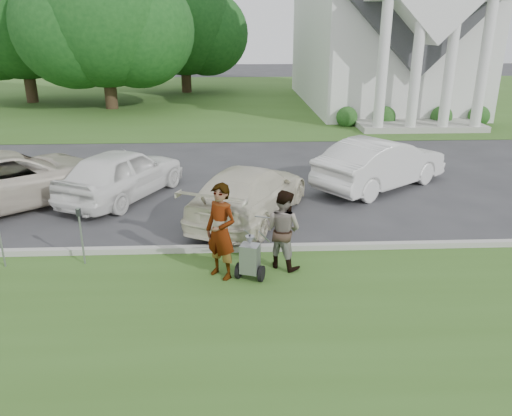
{
  "coord_description": "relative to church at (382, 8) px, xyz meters",
  "views": [
    {
      "loc": [
        -0.38,
        -9.96,
        4.93
      ],
      "look_at": [
        0.07,
        0.0,
        1.27
      ],
      "focal_mm": 35.0,
      "sensor_mm": 36.0,
      "label": 1
    }
  ],
  "objects": [
    {
      "name": "car_d",
      "position": [
        -4.7,
        -17.86,
        -5.14
      ],
      "size": [
        4.89,
        4.25,
        1.59
      ],
      "primitive_type": "imported",
      "rotation": [
        0.0,
        0.0,
        2.21
      ],
      "color": "silver",
      "rests_on": "ground"
    },
    {
      "name": "curb",
      "position": [
        -9.0,
        -22.56,
        -5.86
      ],
      "size": [
        80.0,
        0.18,
        0.15
      ],
      "primitive_type": "cube",
      "color": "#9E9E93",
      "rests_on": "ground"
    },
    {
      "name": "tree_left",
      "position": [
        -17.01,
        -1.13,
        -0.83
      ],
      "size": [
        10.63,
        8.4,
        9.71
      ],
      "color": "#332316",
      "rests_on": "ground"
    },
    {
      "name": "tree_back",
      "position": [
        -13.01,
        6.87,
        -1.21
      ],
      "size": [
        9.61,
        7.6,
        8.89
      ],
      "color": "#332316",
      "rests_on": "ground"
    },
    {
      "name": "parking_meter_near",
      "position": [
        -12.69,
        -23.06,
        -5.11
      ],
      "size": [
        0.09,
        0.09,
        1.31
      ],
      "color": "gray",
      "rests_on": "ground"
    },
    {
      "name": "car_b",
      "position": [
        -12.73,
        -18.57,
        -5.17
      ],
      "size": [
        3.61,
        4.89,
        1.55
      ],
      "primitive_type": "imported",
      "rotation": [
        0.0,
        0.0,
        2.69
      ],
      "color": "white",
      "rests_on": "ground"
    },
    {
      "name": "church",
      "position": [
        0.0,
        0.0,
        0.0
      ],
      "size": [
        9.19,
        19.0,
        24.1
      ],
      "color": "white",
      "rests_on": "ground"
    },
    {
      "name": "car_a",
      "position": [
        -15.73,
        -19.06,
        -5.15
      ],
      "size": [
        6.04,
        5.71,
        1.59
      ],
      "primitive_type": "imported",
      "rotation": [
        0.0,
        0.0,
        2.28
      ],
      "color": "beige",
      "rests_on": "ground"
    },
    {
      "name": "car_c",
      "position": [
        -8.98,
        -20.39,
        -5.23
      ],
      "size": [
        3.83,
        5.3,
        1.43
      ],
      "primitive_type": "imported",
      "rotation": [
        0.0,
        0.0,
        2.72
      ],
      "color": "beige",
      "rests_on": "ground"
    },
    {
      "name": "ground",
      "position": [
        -9.0,
        -23.11,
        -5.94
      ],
      "size": [
        120.0,
        120.0,
        0.0
      ],
      "primitive_type": "plane",
      "color": "#333335",
      "rests_on": "ground"
    },
    {
      "name": "striping_cart",
      "position": [
        -9.09,
        -23.92,
        -5.49
      ],
      "size": [
        0.81,
        1.21,
        1.05
      ],
      "rotation": [
        0.0,
        0.0,
        -0.34
      ],
      "color": "black",
      "rests_on": "ground"
    },
    {
      "name": "tree_far",
      "position": [
        -23.01,
        1.87,
        -0.25
      ],
      "size": [
        11.64,
        9.2,
        10.73
      ],
      "color": "#332316",
      "rests_on": "ground"
    },
    {
      "name": "grass_strip",
      "position": [
        -9.0,
        -26.11,
        -5.93
      ],
      "size": [
        80.0,
        7.0,
        0.01
      ],
      "primitive_type": "cube",
      "color": "#375A1F",
      "rests_on": "ground"
    },
    {
      "name": "person_left",
      "position": [
        -9.67,
        -23.78,
        -4.94
      ],
      "size": [
        0.87,
        0.84,
        2.01
      ],
      "primitive_type": "imported",
      "rotation": [
        0.0,
        0.0,
        -0.71
      ],
      "color": "#999999",
      "rests_on": "ground"
    },
    {
      "name": "person_right",
      "position": [
        -8.37,
        -23.38,
        -5.08
      ],
      "size": [
        1.06,
        1.03,
        1.73
      ],
      "primitive_type": "imported",
      "rotation": [
        0.0,
        0.0,
        2.49
      ],
      "color": "#999999",
      "rests_on": "ground"
    },
    {
      "name": "church_lawn",
      "position": [
        -9.0,
        3.89,
        -5.93
      ],
      "size": [
        80.0,
        30.0,
        0.01
      ],
      "primitive_type": "cube",
      "color": "#375A1F",
      "rests_on": "ground"
    }
  ]
}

